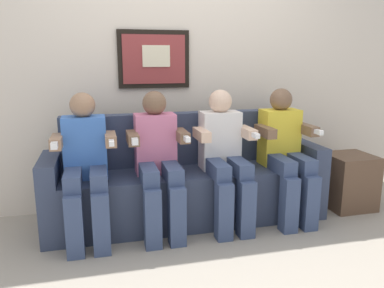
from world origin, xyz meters
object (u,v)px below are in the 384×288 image
at_px(person_leftmost, 85,162).
at_px(person_rightmost, 285,150).
at_px(person_right_center, 224,153).
at_px(person_left_center, 158,157).
at_px(couch, 187,184).
at_px(side_table_right, 348,181).

bearing_deg(person_leftmost, person_rightmost, 0.02).
distance_m(person_right_center, person_rightmost, 0.54).
bearing_deg(person_left_center, couch, 31.82).
relative_size(person_leftmost, person_right_center, 1.00).
height_order(person_rightmost, side_table_right, person_rightmost).
bearing_deg(person_leftmost, person_right_center, 0.02).
relative_size(person_leftmost, person_left_center, 1.00).
bearing_deg(side_table_right, person_leftmost, -178.48).
height_order(couch, person_leftmost, person_leftmost).
bearing_deg(person_rightmost, couch, 168.35).
relative_size(couch, person_rightmost, 2.09).
bearing_deg(person_right_center, person_rightmost, 0.00).
height_order(person_right_center, side_table_right, person_right_center).
height_order(couch, person_rightmost, person_rightmost).
xyz_separation_m(person_left_center, side_table_right, (1.78, 0.06, -0.36)).
bearing_deg(person_leftmost, side_table_right, 1.52).
xyz_separation_m(person_leftmost, person_left_center, (0.54, 0.00, 0.00)).
xyz_separation_m(person_rightmost, side_table_right, (0.69, 0.06, -0.36)).
distance_m(person_leftmost, person_right_center, 1.09).
distance_m(person_rightmost, side_table_right, 0.78).
height_order(person_leftmost, person_left_center, same).
distance_m(person_leftmost, person_left_center, 0.54).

